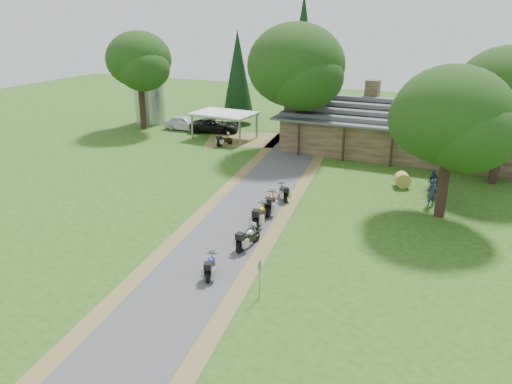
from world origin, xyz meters
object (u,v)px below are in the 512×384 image
at_px(car_dark_suv, 215,122).
at_px(motorcycle_row_b, 248,237).
at_px(silo, 149,93).
at_px(motorcycle_row_e, 283,191).
at_px(carport, 225,126).
at_px(motorcycle_row_a, 210,265).
at_px(car_white_sedan, 184,121).
at_px(motorcycle_row_d, 271,202).
at_px(motorcycle_carport_a, 225,139).
at_px(hay_bale, 402,180).
at_px(lodge, 401,126).
at_px(motorcycle_row_c, 260,214).

distance_m(car_dark_suv, motorcycle_row_b, 27.47).
distance_m(silo, motorcycle_row_e, 28.23).
relative_size(carport, motorcycle_row_a, 3.54).
relative_size(car_white_sedan, motorcycle_row_d, 2.71).
bearing_deg(motorcycle_row_a, motorcycle_row_e, -16.84).
xyz_separation_m(motorcycle_row_b, motorcycle_row_d, (-0.82, 5.16, 0.07)).
distance_m(motorcycle_carport_a, hay_bale, 17.95).
relative_size(car_dark_suv, motorcycle_row_d, 2.65).
height_order(lodge, motorcycle_carport_a, lodge).
distance_m(motorcycle_row_a, motorcycle_row_c, 6.60).
xyz_separation_m(motorcycle_row_d, motorcycle_carport_a, (-10.31, 13.50, -0.10)).
relative_size(silo, motorcycle_row_c, 3.24).
height_order(carport, motorcycle_carport_a, carport).
bearing_deg(motorcycle_row_e, silo, 19.63).
bearing_deg(motorcycle_row_b, car_white_sedan, 47.69).
height_order(car_dark_suv, hay_bale, car_dark_suv).
distance_m(motorcycle_row_c, motorcycle_row_e, 4.58).
height_order(car_white_sedan, motorcycle_row_e, car_white_sedan).
bearing_deg(silo, motorcycle_row_c, -42.80).
relative_size(motorcycle_row_b, hay_bale, 1.75).
relative_size(lodge, car_dark_suv, 3.85).
xyz_separation_m(motorcycle_row_c, motorcycle_row_d, (-0.17, 2.04, 0.01)).
distance_m(car_dark_suv, motorcycle_row_e, 20.74).
distance_m(carport, motorcycle_row_a, 27.50).
bearing_deg(car_white_sedan, carport, -106.32).
height_order(lodge, motorcycle_row_b, lodge).
xyz_separation_m(motorcycle_row_d, hay_bale, (6.88, 8.35, -0.18)).
relative_size(car_dark_suv, motorcycle_row_e, 3.21).
xyz_separation_m(car_dark_suv, motorcycle_row_c, (14.02, -20.10, -0.36)).
bearing_deg(silo, motorcycle_row_a, -50.20).
xyz_separation_m(car_white_sedan, car_dark_suv, (3.45, 0.42, 0.12)).
bearing_deg(motorcycle_carport_a, silo, 83.59).
distance_m(silo, motorcycle_row_a, 36.29).
relative_size(silo, carport, 1.11).
height_order(silo, motorcycle_row_b, silo).
bearing_deg(car_white_sedan, car_dark_suv, -83.88).
bearing_deg(hay_bale, lodge, 100.20).
relative_size(motorcycle_row_e, hay_bale, 1.60).
bearing_deg(lodge, car_white_sedan, 179.98).
distance_m(silo, motorcycle_row_b, 33.98).
distance_m(motorcycle_row_e, hay_bale, 9.09).
height_order(lodge, motorcycle_row_e, lodge).
bearing_deg(silo, car_white_sedan, -15.81).
bearing_deg(car_white_sedan, motorcycle_row_c, -139.27).
bearing_deg(motorcycle_row_d, car_dark_suv, 25.24).
relative_size(silo, motorcycle_carport_a, 3.72).
xyz_separation_m(car_white_sedan, motorcycle_row_b, (18.13, -22.79, -0.30)).
height_order(silo, motorcycle_carport_a, silo).
bearing_deg(motorcycle_row_d, motorcycle_row_a, 170.59).
bearing_deg(motorcycle_row_d, silo, 37.62).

